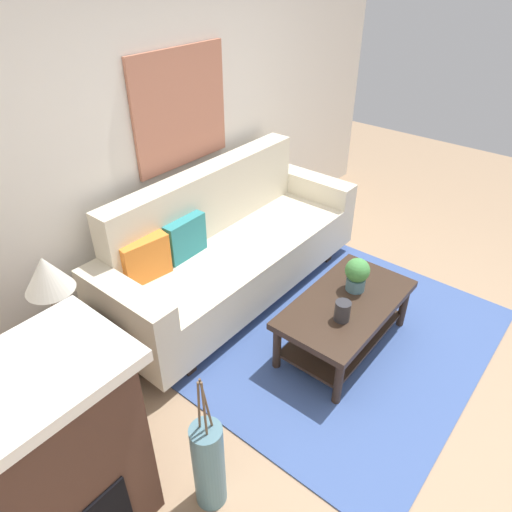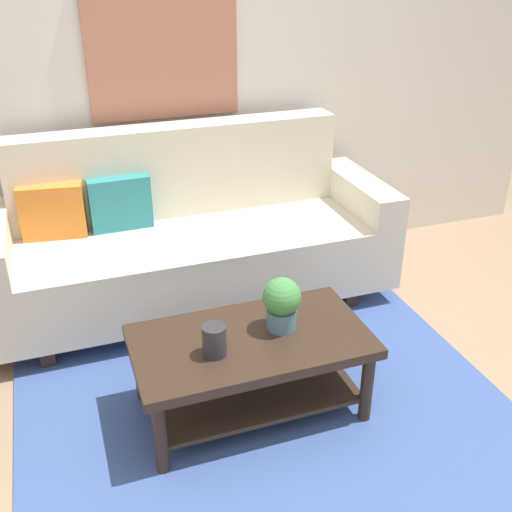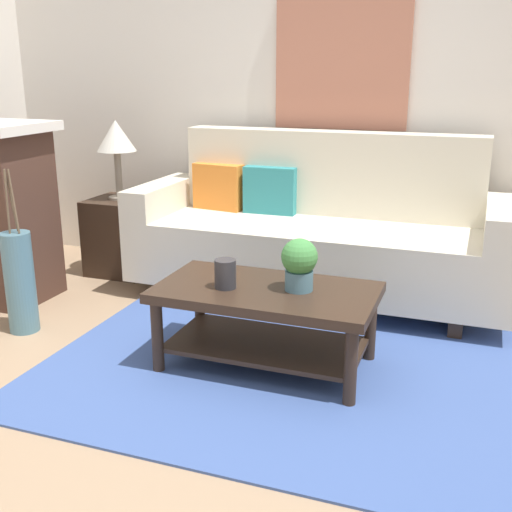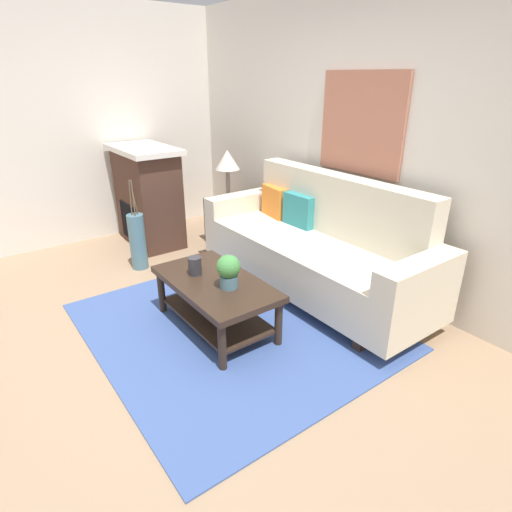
# 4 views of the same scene
# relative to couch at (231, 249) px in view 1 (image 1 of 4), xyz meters

# --- Properties ---
(ground_plane) EXTENTS (9.50, 9.50, 0.00)m
(ground_plane) POSITION_rel_couch_xyz_m (0.08, -1.49, -0.43)
(ground_plane) COLOR #9E7F60
(wall_back) EXTENTS (5.50, 0.10, 2.70)m
(wall_back) POSITION_rel_couch_xyz_m (0.08, 0.54, 0.92)
(wall_back) COLOR silver
(wall_back) RESTS_ON ground_plane
(area_rug) EXTENTS (2.36, 2.09, 0.01)m
(area_rug) POSITION_rel_couch_xyz_m (0.08, -0.99, -0.43)
(area_rug) COLOR #3D5693
(area_rug) RESTS_ON ground_plane
(couch) EXTENTS (2.43, 0.84, 1.08)m
(couch) POSITION_rel_couch_xyz_m (0.00, 0.00, 0.00)
(couch) COLOR beige
(couch) RESTS_ON ground_plane
(throw_pillow_orange) EXTENTS (0.37, 0.17, 0.32)m
(throw_pillow_orange) POSITION_rel_couch_xyz_m (-0.77, 0.12, 0.25)
(throw_pillow_orange) COLOR orange
(throw_pillow_orange) RESTS_ON couch
(throw_pillow_teal) EXTENTS (0.36, 0.13, 0.32)m
(throw_pillow_teal) POSITION_rel_couch_xyz_m (-0.39, 0.12, 0.25)
(throw_pillow_teal) COLOR teal
(throw_pillow_teal) RESTS_ON couch
(coffee_table) EXTENTS (1.10, 0.60, 0.43)m
(coffee_table) POSITION_rel_couch_xyz_m (0.01, -1.10, -0.12)
(coffee_table) COLOR #332319
(coffee_table) RESTS_ON ground_plane
(tabletop_vase) EXTENTS (0.11, 0.11, 0.15)m
(tabletop_vase) POSITION_rel_couch_xyz_m (-0.18, -1.17, 0.07)
(tabletop_vase) COLOR #2D2D33
(tabletop_vase) RESTS_ON coffee_table
(potted_plant_tabletop) EXTENTS (0.18, 0.18, 0.26)m
(potted_plant_tabletop) POSITION_rel_couch_xyz_m (0.17, -1.07, 0.14)
(potted_plant_tabletop) COLOR slate
(potted_plant_tabletop) RESTS_ON coffee_table
(side_table) EXTENTS (0.44, 0.44, 0.56)m
(side_table) POSITION_rel_couch_xyz_m (-1.51, 0.02, -0.15)
(side_table) COLOR #332319
(side_table) RESTS_ON ground_plane
(table_lamp) EXTENTS (0.28, 0.28, 0.57)m
(table_lamp) POSITION_rel_couch_xyz_m (-1.51, 0.02, 0.56)
(table_lamp) COLOR gray
(table_lamp) RESTS_ON side_table
(fireplace) EXTENTS (1.02, 0.58, 1.16)m
(fireplace) POSITION_rel_couch_xyz_m (-2.12, -0.74, 0.15)
(fireplace) COLOR #472D23
(fireplace) RESTS_ON ground_plane
(floor_vase) EXTENTS (0.17, 0.17, 0.59)m
(floor_vase) POSITION_rel_couch_xyz_m (-1.47, -1.15, -0.13)
(floor_vase) COLOR slate
(floor_vase) RESTS_ON ground_plane
(floor_vase_branch_a) EXTENTS (0.05, 0.02, 0.36)m
(floor_vase_branch_a) POSITION_rel_couch_xyz_m (-1.45, -1.15, 0.34)
(floor_vase_branch_a) COLOR brown
(floor_vase_branch_a) RESTS_ON floor_vase
(floor_vase_branch_b) EXTENTS (0.03, 0.05, 0.36)m
(floor_vase_branch_b) POSITION_rel_couch_xyz_m (-1.48, -1.14, 0.34)
(floor_vase_branch_b) COLOR brown
(floor_vase_branch_b) RESTS_ON floor_vase
(floor_vase_branch_c) EXTENTS (0.02, 0.02, 0.36)m
(floor_vase_branch_c) POSITION_rel_couch_xyz_m (-1.48, -1.17, 0.34)
(floor_vase_branch_c) COLOR brown
(floor_vase_branch_c) RESTS_ON floor_vase
(framed_painting) EXTENTS (0.92, 0.03, 0.88)m
(framed_painting) POSITION_rel_couch_xyz_m (0.00, 0.47, 1.08)
(framed_painting) COLOR #B77056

